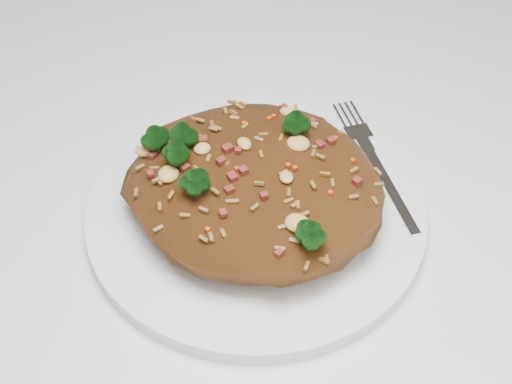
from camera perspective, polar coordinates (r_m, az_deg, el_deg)
dining_table at (r=0.69m, az=-2.18°, el=-2.42°), size 1.20×0.80×0.75m
plate at (r=0.57m, az=-0.00°, el=-1.50°), size 0.27×0.27×0.01m
fried_rice at (r=0.55m, az=-0.08°, el=1.10°), size 0.20×0.19×0.07m
fork at (r=0.60m, az=9.83°, el=1.78°), size 0.11×0.14×0.00m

